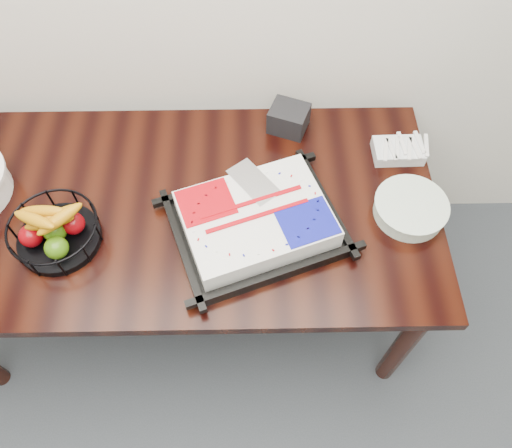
{
  "coord_description": "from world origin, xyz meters",
  "views": [
    {
      "loc": [
        0.26,
        1.03,
        2.16
      ],
      "look_at": [
        0.27,
        1.87,
        0.83
      ],
      "focal_mm": 35.0,
      "sensor_mm": 36.0,
      "label": 1
    }
  ],
  "objects_px": {
    "cake_tray": "(256,221)",
    "napkin_box": "(289,118)",
    "table": "(179,218)",
    "plate_stack": "(410,209)",
    "fruit_basket": "(55,231)"
  },
  "relations": [
    {
      "from": "table",
      "to": "napkin_box",
      "type": "relative_size",
      "value": 13.26
    },
    {
      "from": "table",
      "to": "napkin_box",
      "type": "xyz_separation_m",
      "value": [
        0.4,
        0.35,
        0.13
      ]
    },
    {
      "from": "fruit_basket",
      "to": "napkin_box",
      "type": "height_order",
      "value": "fruit_basket"
    },
    {
      "from": "fruit_basket",
      "to": "plate_stack",
      "type": "distance_m",
      "value": 1.16
    },
    {
      "from": "cake_tray",
      "to": "napkin_box",
      "type": "height_order",
      "value": "cake_tray"
    },
    {
      "from": "table",
      "to": "plate_stack",
      "type": "relative_size",
      "value": 7.32
    },
    {
      "from": "plate_stack",
      "to": "napkin_box",
      "type": "height_order",
      "value": "napkin_box"
    },
    {
      "from": "fruit_basket",
      "to": "plate_stack",
      "type": "relative_size",
      "value": 1.16
    },
    {
      "from": "table",
      "to": "plate_stack",
      "type": "bearing_deg",
      "value": -3.63
    },
    {
      "from": "napkin_box",
      "to": "cake_tray",
      "type": "bearing_deg",
      "value": -106.03
    },
    {
      "from": "cake_tray",
      "to": "napkin_box",
      "type": "xyz_separation_m",
      "value": [
        0.13,
        0.45,
        -0.0
      ]
    },
    {
      "from": "fruit_basket",
      "to": "plate_stack",
      "type": "bearing_deg",
      "value": 4.32
    },
    {
      "from": "table",
      "to": "fruit_basket",
      "type": "distance_m",
      "value": 0.42
    },
    {
      "from": "fruit_basket",
      "to": "cake_tray",
      "type": "bearing_deg",
      "value": 3.01
    },
    {
      "from": "table",
      "to": "cake_tray",
      "type": "distance_m",
      "value": 0.32
    }
  ]
}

